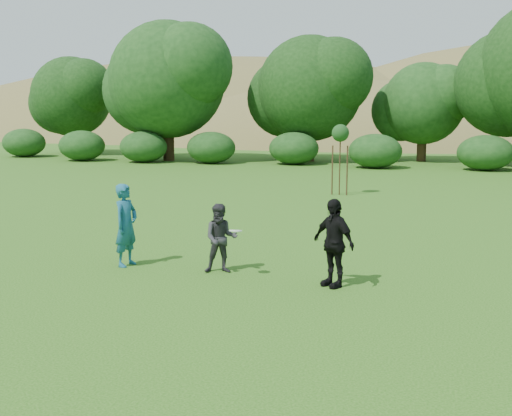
{
  "coord_description": "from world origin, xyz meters",
  "views": [
    {
      "loc": [
        4.36,
        -11.92,
        3.59
      ],
      "look_at": [
        0.0,
        3.0,
        1.1
      ],
      "focal_mm": 45.0,
      "sensor_mm": 36.0,
      "label": 1
    }
  ],
  "objects_px": {
    "player_black": "(333,243)",
    "player_grey": "(221,238)",
    "player_teal": "(126,225)",
    "sapling": "(340,135)"
  },
  "relations": [
    {
      "from": "player_teal",
      "to": "sapling",
      "type": "distance_m",
      "value": 13.29
    },
    {
      "from": "player_teal",
      "to": "sapling",
      "type": "bearing_deg",
      "value": -2.93
    },
    {
      "from": "player_black",
      "to": "sapling",
      "type": "height_order",
      "value": "sapling"
    },
    {
      "from": "player_black",
      "to": "player_grey",
      "type": "bearing_deg",
      "value": -153.7
    },
    {
      "from": "player_teal",
      "to": "sapling",
      "type": "height_order",
      "value": "sapling"
    },
    {
      "from": "player_grey",
      "to": "sapling",
      "type": "xyz_separation_m",
      "value": [
        0.55,
        12.89,
        1.66
      ]
    },
    {
      "from": "player_teal",
      "to": "sapling",
      "type": "xyz_separation_m",
      "value": [
        2.79,
        12.91,
        1.49
      ]
    },
    {
      "from": "player_black",
      "to": "sapling",
      "type": "xyz_separation_m",
      "value": [
        -1.96,
        13.27,
        1.53
      ]
    },
    {
      "from": "player_grey",
      "to": "player_black",
      "type": "distance_m",
      "value": 2.54
    },
    {
      "from": "player_grey",
      "to": "player_black",
      "type": "height_order",
      "value": "player_black"
    }
  ]
}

